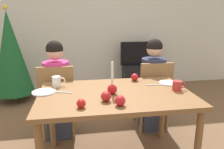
# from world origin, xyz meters

# --- Properties ---
(back_wall) EXTENTS (6.40, 0.10, 2.60)m
(back_wall) POSITION_xyz_m (0.00, 2.60, 1.30)
(back_wall) COLOR beige
(back_wall) RESTS_ON ground
(dining_table) EXTENTS (1.40, 0.90, 0.75)m
(dining_table) POSITION_xyz_m (0.00, 0.00, 0.67)
(dining_table) COLOR brown
(dining_table) RESTS_ON ground
(chair_left) EXTENTS (0.40, 0.40, 0.90)m
(chair_left) POSITION_xyz_m (-0.59, 0.61, 0.51)
(chair_left) COLOR olive
(chair_left) RESTS_ON ground
(chair_right) EXTENTS (0.40, 0.40, 0.90)m
(chair_right) POSITION_xyz_m (0.59, 0.61, 0.51)
(chair_right) COLOR olive
(chair_right) RESTS_ON ground
(person_left_child) EXTENTS (0.30, 0.30, 1.17)m
(person_left_child) POSITION_xyz_m (-0.59, 0.64, 0.57)
(person_left_child) COLOR #33384C
(person_left_child) RESTS_ON ground
(person_right_child) EXTENTS (0.30, 0.30, 1.17)m
(person_right_child) POSITION_xyz_m (0.59, 0.64, 0.57)
(person_right_child) COLOR #33384C
(person_right_child) RESTS_ON ground
(tv_stand) EXTENTS (0.64, 0.40, 0.48)m
(tv_stand) POSITION_xyz_m (0.90, 2.30, 0.24)
(tv_stand) COLOR black
(tv_stand) RESTS_ON ground
(tv) EXTENTS (0.79, 0.05, 0.46)m
(tv) POSITION_xyz_m (0.90, 2.30, 0.71)
(tv) COLOR black
(tv) RESTS_ON tv_stand
(christmas_tree) EXTENTS (0.65, 0.65, 1.61)m
(christmas_tree) POSITION_xyz_m (-1.43, 1.95, 0.83)
(christmas_tree) COLOR brown
(christmas_tree) RESTS_ON ground
(candle_centerpiece) EXTENTS (0.09, 0.09, 0.30)m
(candle_centerpiece) POSITION_xyz_m (-0.03, -0.03, 0.81)
(candle_centerpiece) COLOR red
(candle_centerpiece) RESTS_ON dining_table
(plate_left) EXTENTS (0.22, 0.22, 0.01)m
(plate_left) POSITION_xyz_m (-0.65, 0.10, 0.76)
(plate_left) COLOR silver
(plate_left) RESTS_ON dining_table
(plate_right) EXTENTS (0.20, 0.20, 0.01)m
(plate_right) POSITION_xyz_m (0.60, 0.19, 0.76)
(plate_right) COLOR silver
(plate_right) RESTS_ON dining_table
(mug_left) EXTENTS (0.13, 0.08, 0.10)m
(mug_left) POSITION_xyz_m (-0.55, 0.27, 0.80)
(mug_left) COLOR white
(mug_left) RESTS_ON dining_table
(mug_right) EXTENTS (0.13, 0.09, 0.09)m
(mug_right) POSITION_xyz_m (0.59, -0.03, 0.80)
(mug_right) COLOR #B72D2D
(mug_right) RESTS_ON dining_table
(fork_left) EXTENTS (0.18, 0.07, 0.01)m
(fork_left) POSITION_xyz_m (-0.49, 0.07, 0.75)
(fork_left) COLOR silver
(fork_left) RESTS_ON dining_table
(fork_right) EXTENTS (0.18, 0.03, 0.01)m
(fork_right) POSITION_xyz_m (0.44, 0.15, 0.75)
(fork_right) COLOR silver
(fork_right) RESTS_ON dining_table
(apple_near_candle) EXTENTS (0.09, 0.09, 0.09)m
(apple_near_candle) POSITION_xyz_m (-0.02, -0.31, 0.79)
(apple_near_candle) COLOR red
(apple_near_candle) RESTS_ON dining_table
(apple_by_left_plate) EXTENTS (0.07, 0.07, 0.07)m
(apple_by_left_plate) POSITION_xyz_m (-0.32, -0.30, 0.79)
(apple_by_left_plate) COLOR red
(apple_by_left_plate) RESTS_ON dining_table
(apple_by_right_mug) EXTENTS (0.09, 0.09, 0.09)m
(apple_by_right_mug) POSITION_xyz_m (-0.11, -0.20, 0.79)
(apple_by_right_mug) COLOR #AC1D1E
(apple_by_right_mug) RESTS_ON dining_table
(apple_far_edge) EXTENTS (0.08, 0.08, 0.08)m
(apple_far_edge) POSITION_xyz_m (0.27, 0.34, 0.79)
(apple_far_edge) COLOR red
(apple_far_edge) RESTS_ON dining_table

